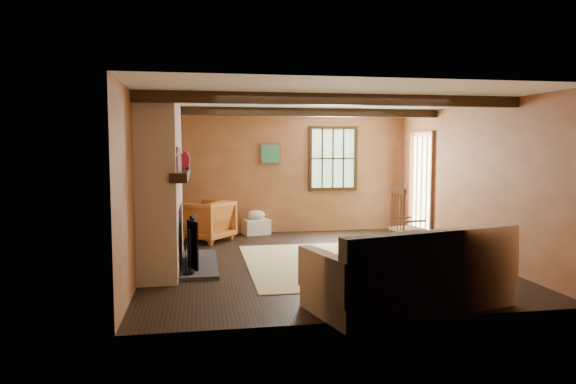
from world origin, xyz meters
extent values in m
plane|color=black|center=(0.00, 0.00, 0.00)|extent=(5.50, 5.50, 0.00)
cube|color=#A7623B|center=(0.00, 2.75, 1.20)|extent=(5.00, 0.02, 2.40)
cube|color=#A7623B|center=(0.00, -2.75, 1.20)|extent=(5.00, 0.02, 2.40)
cube|color=#A7623B|center=(-2.50, 0.00, 1.20)|extent=(0.02, 5.50, 2.40)
cube|color=#A7623B|center=(2.50, 0.00, 1.20)|extent=(0.02, 5.50, 2.40)
cube|color=white|center=(0.00, 0.00, 2.40)|extent=(5.00, 5.50, 0.02)
cube|color=#311F10|center=(0.00, -1.20, 2.33)|extent=(5.00, 0.12, 0.14)
cube|color=#311F10|center=(0.00, 1.20, 2.33)|extent=(5.00, 0.12, 0.14)
cube|color=#311F10|center=(1.00, 2.72, 1.50)|extent=(1.02, 0.06, 1.32)
cube|color=#A1C698|center=(1.00, 2.75, 1.50)|extent=(0.90, 0.01, 1.20)
cube|color=#311F10|center=(1.00, 2.73, 1.50)|extent=(0.90, 0.03, 0.02)
cube|color=brown|center=(2.47, 1.70, 1.00)|extent=(0.06, 1.00, 2.06)
cube|color=#A1C698|center=(2.50, 1.70, 1.00)|extent=(0.01, 0.80, 1.85)
cube|color=brown|center=(-0.30, 2.72, 1.60)|extent=(0.42, 0.03, 0.42)
cube|color=#2A8068|center=(-0.30, 2.71, 1.60)|extent=(0.36, 0.01, 0.36)
cube|color=brown|center=(-2.25, 0.00, 1.20)|extent=(0.50, 2.20, 2.40)
cube|color=black|center=(-2.18, 0.00, 0.45)|extent=(0.38, 1.00, 0.85)
cube|color=#323136|center=(-1.75, 0.00, 0.03)|extent=(0.55, 1.80, 0.05)
cube|color=#311F10|center=(-1.97, 0.00, 1.35)|extent=(0.22, 2.30, 0.12)
cube|color=black|center=(-1.82, -0.43, 0.38)|extent=(0.15, 0.31, 0.67)
cube|color=black|center=(-1.82, -0.08, 0.38)|extent=(0.05, 0.34, 0.67)
cube|color=black|center=(-1.82, 0.26, 0.38)|extent=(0.09, 0.33, 0.67)
cylinder|color=black|center=(-1.88, -0.72, 0.06)|extent=(0.15, 0.15, 0.02)
cylinder|color=black|center=(-1.91, -0.75, 0.35)|extent=(0.01, 0.01, 0.59)
cylinder|color=black|center=(-1.88, -0.72, 0.35)|extent=(0.01, 0.01, 0.59)
cylinder|color=black|center=(-1.85, -0.70, 0.35)|extent=(0.01, 0.01, 0.59)
cylinder|color=silver|center=(-1.98, -0.88, 1.52)|extent=(0.10, 0.10, 0.21)
sphere|color=silver|center=(-1.98, -0.88, 1.68)|extent=(0.11, 0.11, 0.11)
cylinder|color=#AF142A|center=(-1.98, -0.36, 1.56)|extent=(0.29, 0.09, 0.29)
cube|color=black|center=(-1.98, 0.07, 1.48)|extent=(0.26, 0.18, 0.13)
cylinder|color=#311F10|center=(-1.98, 0.53, 1.46)|extent=(0.07, 0.07, 0.09)
cylinder|color=#311F10|center=(-1.98, 0.63, 1.45)|extent=(0.08, 0.08, 0.09)
cube|color=beige|center=(0.20, -0.20, 0.00)|extent=(2.50, 3.00, 0.01)
cube|color=tan|center=(1.56, 0.15, 0.42)|extent=(0.49, 0.51, 0.05)
cube|color=brown|center=(1.38, 0.12, 1.04)|extent=(0.11, 0.43, 0.07)
cylinder|color=brown|center=(1.77, 0.00, 0.21)|extent=(0.03, 0.03, 0.41)
cylinder|color=brown|center=(1.71, 0.37, 0.21)|extent=(0.03, 0.03, 0.41)
cylinder|color=brown|center=(1.41, -0.06, 0.21)|extent=(0.03, 0.03, 0.41)
cylinder|color=brown|center=(1.35, 0.31, 0.21)|extent=(0.03, 0.03, 0.41)
cylinder|color=brown|center=(1.41, -0.06, 0.74)|extent=(0.03, 0.03, 0.70)
cylinder|color=brown|center=(1.35, 0.31, 0.74)|extent=(0.03, 0.03, 0.70)
cylinder|color=brown|center=(1.39, 0.03, 0.73)|extent=(0.02, 0.02, 0.58)
cylinder|color=brown|center=(1.38, 0.12, 0.73)|extent=(0.02, 0.02, 0.58)
cylinder|color=brown|center=(1.36, 0.22, 0.73)|extent=(0.02, 0.02, 0.58)
cube|color=brown|center=(1.59, -0.05, 0.58)|extent=(0.39, 0.10, 0.03)
cube|color=brown|center=(1.53, 0.36, 0.58)|extent=(0.39, 0.10, 0.03)
cube|color=brown|center=(1.59, -0.03, 0.01)|extent=(0.79, 0.16, 0.03)
cube|color=brown|center=(1.53, 0.34, 0.01)|extent=(0.79, 0.16, 0.03)
cube|color=silver|center=(0.52, -2.35, 0.24)|extent=(2.34, 1.49, 0.48)
cube|color=silver|center=(0.62, -2.75, 0.59)|extent=(2.13, 0.71, 0.59)
cube|color=silver|center=(-0.47, -2.61, 0.45)|extent=(0.40, 0.98, 0.43)
cube|color=silver|center=(1.51, -2.09, 0.45)|extent=(0.40, 0.98, 0.43)
ellipsoid|color=silver|center=(1.01, -2.11, 0.59)|extent=(0.41, 0.23, 0.39)
cylinder|color=brown|center=(-2.19, 2.38, 0.06)|extent=(0.37, 0.11, 0.11)
cylinder|color=brown|center=(-2.07, 2.38, 0.06)|extent=(0.37, 0.11, 0.11)
cylinder|color=brown|center=(-1.95, 2.38, 0.06)|extent=(0.37, 0.11, 0.11)
cylinder|color=brown|center=(-2.19, 2.38, 0.17)|extent=(0.37, 0.11, 0.11)
cylinder|color=brown|center=(-2.07, 2.38, 0.17)|extent=(0.37, 0.11, 0.11)
cylinder|color=brown|center=(-1.95, 2.38, 0.17)|extent=(0.37, 0.11, 0.11)
cube|color=white|center=(-0.62, 2.55, 0.15)|extent=(0.57, 0.49, 0.30)
ellipsoid|color=silver|center=(-0.62, 2.55, 0.39)|extent=(0.42, 0.37, 0.18)
imported|color=#BF6026|center=(-1.60, 1.96, 0.38)|extent=(1.15, 1.15, 0.76)
camera|label=1|loc=(-1.71, -7.53, 1.73)|focal=32.00mm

